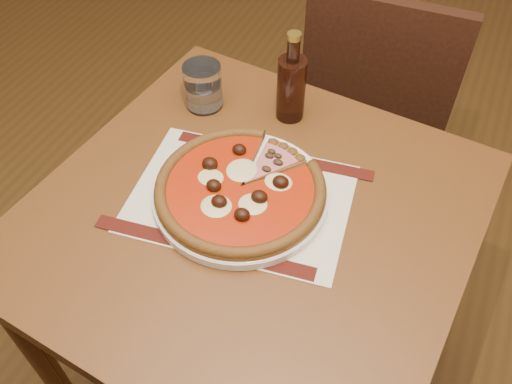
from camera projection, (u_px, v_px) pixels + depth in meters
table at (252, 241)px, 1.11m from camera, size 0.88×0.88×0.75m
chair_far at (377, 100)px, 1.63m from camera, size 0.43×0.43×0.88m
placemat at (241, 198)px, 1.05m from camera, size 0.45×0.35×0.00m
plate at (241, 195)px, 1.04m from camera, size 0.34×0.34×0.02m
pizza at (240, 188)px, 1.02m from camera, size 0.33×0.33×0.04m
ham_slice at (277, 168)px, 1.06m from camera, size 0.09×0.14×0.02m
water_glass at (203, 86)px, 1.20m from camera, size 0.10×0.10×0.10m
bottle at (291, 86)px, 1.15m from camera, size 0.06×0.06×0.21m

